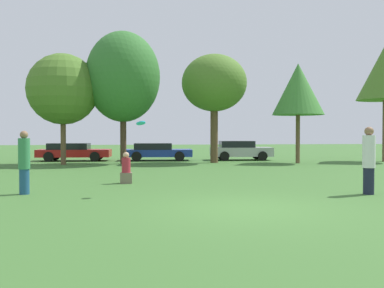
{
  "coord_description": "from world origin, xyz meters",
  "views": [
    {
      "loc": [
        -2.42,
        -9.43,
        1.68
      ],
      "look_at": [
        -0.74,
        3.35,
        1.39
      ],
      "focal_mm": 40.02,
      "sensor_mm": 36.0,
      "label": 1
    }
  ],
  "objects": [
    {
      "name": "ground_plane",
      "position": [
        0.0,
        0.0,
        0.0
      ],
      "size": [
        120.0,
        120.0,
        0.0
      ],
      "primitive_type": "plane",
      "color": "#3D6B2D"
    },
    {
      "name": "bystander_sitting",
      "position": [
        -2.76,
        5.37,
        0.45
      ],
      "size": [
        0.4,
        0.33,
        1.07
      ],
      "color": "#726651",
      "rests_on": "ground"
    },
    {
      "name": "parked_car_red",
      "position": [
        -6.38,
        18.35,
        0.6
      ],
      "size": [
        4.59,
        2.06,
        1.12
      ],
      "rotation": [
        0.0,
        0.0,
        -0.06
      ],
      "color": "red",
      "rests_on": "ground"
    },
    {
      "name": "person_thrower",
      "position": [
        -5.53,
        3.04,
        0.91
      ],
      "size": [
        0.32,
        0.32,
        1.78
      ],
      "rotation": [
        0.0,
        0.0,
        -0.13
      ],
      "color": "navy",
      "rests_on": "ground"
    },
    {
      "name": "tree_2",
      "position": [
        -3.14,
        15.23,
        4.94
      ],
      "size": [
        4.2,
        4.2,
        7.52
      ],
      "color": "#473323",
      "rests_on": "ground"
    },
    {
      "name": "frisbee",
      "position": [
        -2.28,
        2.48,
        1.99
      ],
      "size": [
        0.27,
        0.25,
        0.14
      ],
      "color": "#19B2D8"
    },
    {
      "name": "parked_car_silver",
      "position": [
        4.31,
        17.83,
        0.65
      ],
      "size": [
        4.03,
        2.1,
        1.25
      ],
      "rotation": [
        0.0,
        0.0,
        -0.06
      ],
      "color": "#B2B2B7",
      "rests_on": "ground"
    },
    {
      "name": "person_catcher",
      "position": [
        4.05,
        1.77,
        0.96
      ],
      "size": [
        0.35,
        0.35,
        1.89
      ],
      "rotation": [
        0.0,
        0.0,
        3.01
      ],
      "color": "#191E33",
      "rests_on": "ground"
    },
    {
      "name": "parked_car_blue",
      "position": [
        -1.1,
        18.06,
        0.6
      ],
      "size": [
        4.39,
        2.26,
        1.12
      ],
      "rotation": [
        0.0,
        0.0,
        -0.06
      ],
      "color": "#1E389E",
      "rests_on": "ground"
    },
    {
      "name": "tree_3",
      "position": [
        2.17,
        15.46,
        4.68
      ],
      "size": [
        3.84,
        3.84,
        6.4
      ],
      "color": "brown",
      "rests_on": "ground"
    },
    {
      "name": "tree_1",
      "position": [
        -6.43,
        15.03,
        4.17
      ],
      "size": [
        3.93,
        3.93,
        6.15
      ],
      "color": "brown",
      "rests_on": "ground"
    },
    {
      "name": "tree_4",
      "position": [
        6.95,
        14.49,
        4.3
      ],
      "size": [
        3.0,
        3.0,
        5.81
      ],
      "color": "brown",
      "rests_on": "ground"
    }
  ]
}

